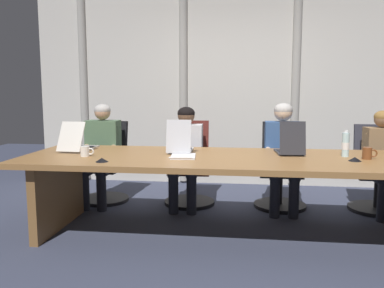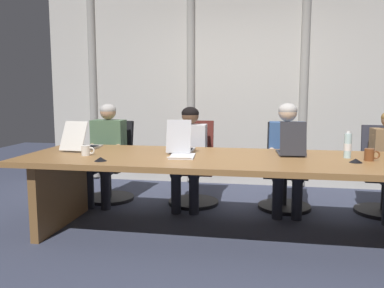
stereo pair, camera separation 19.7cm
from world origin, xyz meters
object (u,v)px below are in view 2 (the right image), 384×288
object	(u,v)px
person_left_mid	(189,150)
coffee_mug_far	(86,151)
person_center	(287,150)
laptop_left_mid	(181,146)
office_chair_right_mid	(383,180)
laptop_left_end	(82,144)
water_bottle_primary	(348,146)
office_chair_left_end	(111,170)
office_chair_left_mid	(194,173)
spiral_notepad	(182,156)
coffee_mug_near	(370,155)
office_chair_center	(285,176)
conference_mic_left_side	(101,159)
laptop_center	(291,149)
person_left_end	(106,147)
conference_mic_middle	(356,161)

from	to	relation	value
person_left_mid	coffee_mug_far	xyz separation A→B (m)	(-0.78, -1.04, 0.13)
person_left_mid	person_center	size ratio (longest dim) A/B	0.96
laptop_left_mid	office_chair_right_mid	xyz separation A→B (m)	(2.12, 0.84, -0.45)
laptop_left_end	water_bottle_primary	distance (m)	2.60
office_chair_right_mid	person_left_mid	distance (m)	2.19
office_chair_left_end	office_chair_left_mid	bearing A→B (deg)	97.61
office_chair_right_mid	spiral_notepad	xyz separation A→B (m)	(-2.04, -1.14, 0.40)
coffee_mug_near	spiral_notepad	world-z (taller)	coffee_mug_near
office_chair_left_end	water_bottle_primary	size ratio (longest dim) A/B	3.99
coffee_mug_near	office_chair_center	bearing A→B (deg)	122.47
coffee_mug_far	office_chair_right_mid	bearing A→B (deg)	22.16
coffee_mug_far	spiral_notepad	world-z (taller)	coffee_mug_far
laptop_left_mid	office_chair_center	distance (m)	1.42
office_chair_right_mid	conference_mic_left_side	size ratio (longest dim) A/B	8.73
laptop_center	person_left_end	world-z (taller)	person_left_end
water_bottle_primary	coffee_mug_near	xyz separation A→B (m)	(0.16, -0.12, -0.06)
laptop_left_mid	conference_mic_middle	world-z (taller)	laptop_left_mid
person_left_end	coffee_mug_near	size ratio (longest dim) A/B	9.14
conference_mic_left_side	spiral_notepad	xyz separation A→B (m)	(0.65, 0.32, -0.01)
coffee_mug_near	office_chair_right_mid	bearing A→B (deg)	68.38
laptop_center	person_center	xyz separation A→B (m)	(0.00, 0.68, -0.12)
office_chair_left_mid	person_left_mid	world-z (taller)	person_left_mid
person_left_mid	conference_mic_left_side	xyz separation A→B (m)	(-0.53, -1.30, 0.10)
office_chair_right_mid	water_bottle_primary	bearing A→B (deg)	-29.87
laptop_left_end	office_chair_right_mid	world-z (taller)	laptop_left_end
office_chair_center	water_bottle_primary	size ratio (longest dim) A/B	4.03
office_chair_right_mid	person_left_end	world-z (taller)	person_left_end
laptop_left_mid	person_left_end	distance (m)	1.27
water_bottle_primary	conference_mic_middle	xyz separation A→B (m)	(0.03, -0.23, -0.09)
laptop_left_end	person_center	distance (m)	2.21
coffee_mug_far	laptop_left_end	bearing A→B (deg)	120.38
person_left_end	coffee_mug_near	world-z (taller)	person_left_end
person_left_mid	coffee_mug_far	distance (m)	1.31
laptop_left_mid	person_center	distance (m)	1.27
water_bottle_primary	coffee_mug_near	bearing A→B (deg)	-35.78
person_left_end	spiral_notepad	bearing A→B (deg)	49.48
laptop_left_mid	coffee_mug_far	world-z (taller)	laptop_left_mid
office_chair_left_mid	conference_mic_middle	size ratio (longest dim) A/B	8.95
coffee_mug_far	water_bottle_primary	bearing A→B (deg)	6.92
office_chair_right_mid	conference_mic_middle	bearing A→B (deg)	-23.30
laptop_center	person_left_mid	world-z (taller)	person_left_mid
office_chair_center	person_center	bearing A→B (deg)	3.28
person_left_end	conference_mic_left_side	bearing A→B (deg)	20.58
office_chair_right_mid	person_left_end	xyz separation A→B (m)	(-3.18, -0.16, 0.32)
office_chair_left_mid	office_chair_right_mid	bearing A→B (deg)	87.35
person_center	coffee_mug_near	size ratio (longest dim) A/B	9.29
laptop_left_end	coffee_mug_near	bearing A→B (deg)	-91.47
laptop_center	office_chair_left_mid	size ratio (longest dim) A/B	0.41
office_chair_center	person_left_mid	distance (m)	1.15
water_bottle_primary	conference_mic_middle	size ratio (longest dim) A/B	2.21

